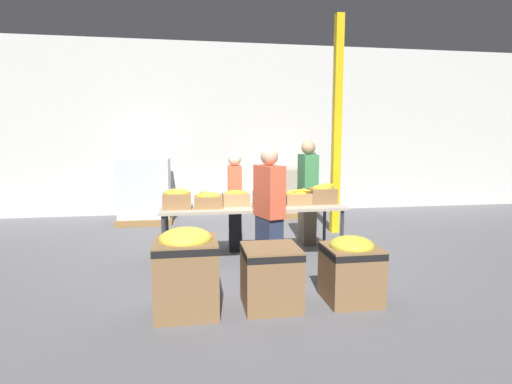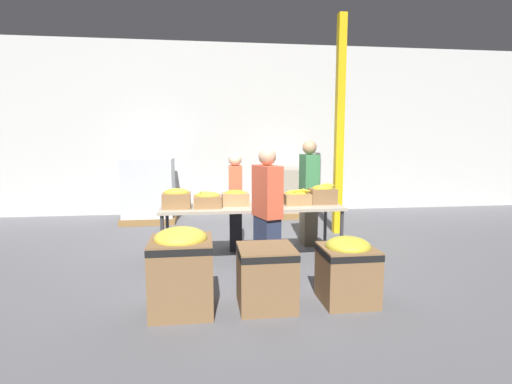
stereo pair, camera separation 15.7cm
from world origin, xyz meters
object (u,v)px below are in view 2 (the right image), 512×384
banana_box_2 (235,198)px  donation_bin_0 (181,267)px  banana_box_5 (323,194)px  volunteer_2 (235,202)px  donation_bin_1 (266,274)px  banana_box_1 (207,200)px  volunteer_0 (309,193)px  donation_bin_2 (347,268)px  banana_box_0 (177,198)px  pallet_stack_0 (149,190)px  banana_box_4 (297,197)px  sorting_table (251,209)px  banana_box_3 (267,197)px  volunteer_1 (267,214)px  support_pillar (339,126)px  pallet_stack_1 (284,193)px

banana_box_2 → donation_bin_0: bearing=-112.6°
banana_box_2 → banana_box_5: 1.30m
volunteer_2 → donation_bin_1: size_ratio=2.40×
banana_box_1 → volunteer_0: (1.70, 0.91, -0.06)m
volunteer_2 → donation_bin_2: 2.53m
donation_bin_2 → donation_bin_1: bearing=-180.0°
banana_box_0 → banana_box_2: banana_box_0 is taller
volunteer_0 → donation_bin_0: 3.18m
donation_bin_1 → donation_bin_2: donation_bin_2 is taller
pallet_stack_0 → banana_box_4: bearing=-51.4°
banana_box_0 → pallet_stack_0: size_ratio=0.28×
banana_box_0 → pallet_stack_0: (-0.78, 3.23, -0.29)m
banana_box_1 → donation_bin_2: bearing=-46.1°
donation_bin_0 → banana_box_5: bearing=39.6°
banana_box_1 → donation_bin_0: (-0.29, -1.53, -0.47)m
banana_box_2 → banana_box_5: banana_box_5 is taller
sorting_table → donation_bin_1: (-0.05, -1.64, -0.42)m
donation_bin_1 → banana_box_3: bearing=80.6°
pallet_stack_0 → banana_box_5: bearing=-47.2°
banana_box_0 → pallet_stack_0: pallet_stack_0 is taller
banana_box_5 → volunteer_1: 1.22m
pallet_stack_0 → support_pillar: bearing=-23.6°
sorting_table → volunteer_2: bearing=105.5°
sorting_table → pallet_stack_0: size_ratio=1.90×
banana_box_3 → pallet_stack_0: (-2.05, 3.22, -0.28)m
banana_box_1 → banana_box_5: banana_box_5 is taller
banana_box_4 → pallet_stack_0: bearing=128.6°
banana_box_5 → pallet_stack_0: bearing=132.8°
pallet_stack_0 → banana_box_2: bearing=-62.7°
banana_box_3 → donation_bin_1: bearing=-99.4°
banana_box_4 → volunteer_1: volunteer_1 is taller
sorting_table → donation_bin_2: size_ratio=3.56×
volunteer_2 → banana_box_1: bearing=-27.5°
donation_bin_0 → donation_bin_1: bearing=-0.0°
banana_box_5 → volunteer_1: volunteer_1 is taller
pallet_stack_0 → banana_box_3: bearing=-57.5°
donation_bin_0 → banana_box_1: bearing=79.1°
banana_box_4 → banana_box_5: banana_box_5 is taller
donation_bin_1 → pallet_stack_1: pallet_stack_1 is taller
volunteer_1 → banana_box_3: bearing=-26.9°
banana_box_3 → volunteer_0: size_ratio=0.22×
volunteer_2 → pallet_stack_0: 3.00m
banana_box_3 → support_pillar: support_pillar is taller
volunteer_1 → pallet_stack_1: volunteer_1 is taller
donation_bin_2 → banana_box_3: bearing=112.1°
sorting_table → banana_box_5: banana_box_5 is taller
banana_box_2 → pallet_stack_0: size_ratio=0.28×
volunteer_2 → donation_bin_0: bearing=-14.5°
banana_box_5 → banana_box_1: bearing=-176.1°
banana_box_0 → donation_bin_2: (1.90, -1.54, -0.58)m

